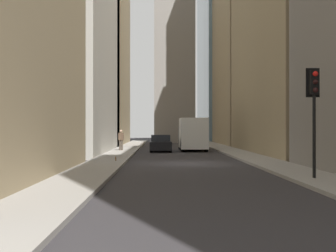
{
  "coord_description": "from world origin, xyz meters",
  "views": [
    {
      "loc": [
        -25.66,
        1.47,
        2.0
      ],
      "look_at": [
        13.07,
        0.78,
        2.16
      ],
      "focal_mm": 48.96,
      "sensor_mm": 36.0,
      "label": 1
    }
  ],
  "objects_px": {
    "delivery_truck": "(192,134)",
    "pedestrian": "(121,139)",
    "sedan_black": "(161,144)",
    "traffic_light_foreground": "(314,97)",
    "discarded_bottle": "(116,159)"
  },
  "relations": [
    {
      "from": "sedan_black",
      "to": "pedestrian",
      "type": "xyz_separation_m",
      "value": [
        -0.32,
        3.32,
        0.41
      ]
    },
    {
      "from": "delivery_truck",
      "to": "pedestrian",
      "type": "bearing_deg",
      "value": 108.7
    },
    {
      "from": "discarded_bottle",
      "to": "traffic_light_foreground",
      "type": "bearing_deg",
      "value": -137.25
    },
    {
      "from": "delivery_truck",
      "to": "traffic_light_foreground",
      "type": "relative_size",
      "value": 1.57
    },
    {
      "from": "delivery_truck",
      "to": "traffic_light_foreground",
      "type": "height_order",
      "value": "traffic_light_foreground"
    },
    {
      "from": "delivery_truck",
      "to": "discarded_bottle",
      "type": "xyz_separation_m",
      "value": [
        -14.49,
        5.36,
        -1.21
      ]
    },
    {
      "from": "traffic_light_foreground",
      "to": "pedestrian",
      "type": "height_order",
      "value": "traffic_light_foreground"
    },
    {
      "from": "traffic_light_foreground",
      "to": "pedestrian",
      "type": "distance_m",
      "value": 23.25
    },
    {
      "from": "delivery_truck",
      "to": "sedan_black",
      "type": "bearing_deg",
      "value": 122.09
    },
    {
      "from": "sedan_black",
      "to": "pedestrian",
      "type": "bearing_deg",
      "value": 95.43
    },
    {
      "from": "delivery_truck",
      "to": "discarded_bottle",
      "type": "relative_size",
      "value": 23.93
    },
    {
      "from": "traffic_light_foreground",
      "to": "pedestrian",
      "type": "bearing_deg",
      "value": 22.87
    },
    {
      "from": "sedan_black",
      "to": "pedestrian",
      "type": "height_order",
      "value": "pedestrian"
    },
    {
      "from": "delivery_truck",
      "to": "pedestrian",
      "type": "relative_size",
      "value": 3.78
    },
    {
      "from": "sedan_black",
      "to": "discarded_bottle",
      "type": "bearing_deg",
      "value": 168.61
    }
  ]
}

